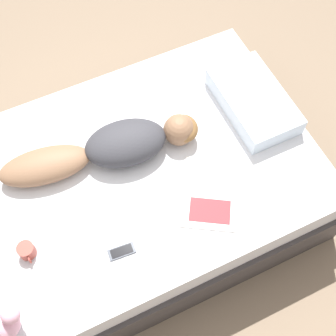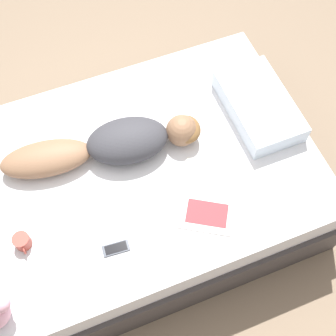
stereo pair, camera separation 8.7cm
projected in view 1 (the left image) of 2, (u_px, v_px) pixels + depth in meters
The scene contains 8 objects.
ground_plane at pixel (135, 210), 3.36m from camera, with size 12.00×12.00×0.00m, color #7A6651.
bed at pixel (132, 193), 3.10m from camera, with size 1.57×2.34×0.60m.
person at pixel (111, 148), 2.80m from camera, with size 0.43×1.24×0.20m.
open_magazine at pixel (211, 194), 2.76m from camera, with size 0.57×0.53×0.01m.
coffee_mug at pixel (27, 251), 2.55m from camera, with size 0.13×0.09×0.08m.
cell_phone at pixel (122, 251), 2.59m from camera, with size 0.08×0.16×0.01m.
plush_toy at pixel (6, 322), 2.33m from camera, with size 0.17×0.18×0.22m.
pillow at pixel (254, 101), 3.00m from camera, with size 0.63×0.37×0.13m.
Camera 1 is at (1.30, -0.35, 3.10)m, focal length 50.00 mm.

